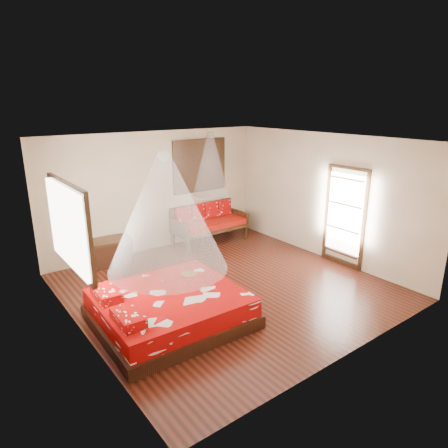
% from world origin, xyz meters
% --- Properties ---
extents(room, '(5.54, 5.54, 2.84)m').
position_xyz_m(room, '(0.00, 0.00, 1.40)').
color(room, black).
rests_on(room, ground).
extents(bed, '(2.35, 2.14, 0.65)m').
position_xyz_m(bed, '(-1.52, -0.47, 0.25)').
color(bed, black).
rests_on(bed, floor).
extents(daybed, '(1.88, 0.83, 0.96)m').
position_xyz_m(daybed, '(1.22, 2.39, 0.52)').
color(daybed, black).
rests_on(daybed, floor).
extents(storage_chest, '(0.91, 0.72, 0.57)m').
position_xyz_m(storage_chest, '(-1.31, 2.45, 0.29)').
color(storage_chest, black).
rests_on(storage_chest, floor).
extents(shutter_panel, '(1.52, 0.06, 1.32)m').
position_xyz_m(shutter_panel, '(1.22, 2.72, 1.90)').
color(shutter_panel, black).
rests_on(shutter_panel, wall_back).
extents(window_left, '(0.10, 1.74, 1.34)m').
position_xyz_m(window_left, '(-2.71, 0.20, 1.70)').
color(window_left, black).
rests_on(window_left, wall_left).
extents(glazed_door, '(0.08, 1.02, 2.16)m').
position_xyz_m(glazed_door, '(2.72, -0.60, 1.07)').
color(glazed_door, black).
rests_on(glazed_door, floor).
extents(wine_tray, '(0.27, 0.27, 0.22)m').
position_xyz_m(wine_tray, '(-0.87, -0.05, 0.56)').
color(wine_tray, brown).
rests_on(wine_tray, bed).
extents(mosquito_net_main, '(1.85, 1.85, 1.80)m').
position_xyz_m(mosquito_net_main, '(-1.50, -0.47, 1.85)').
color(mosquito_net_main, white).
rests_on(mosquito_net_main, ceiling).
extents(mosquito_net_daybed, '(0.89, 0.89, 1.50)m').
position_xyz_m(mosquito_net_daybed, '(1.22, 2.25, 2.00)').
color(mosquito_net_daybed, white).
rests_on(mosquito_net_daybed, ceiling).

